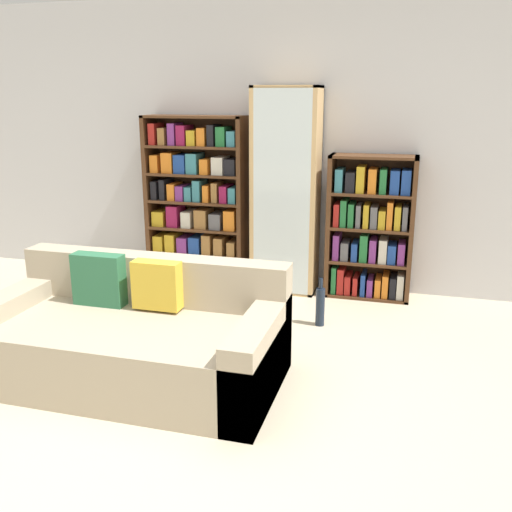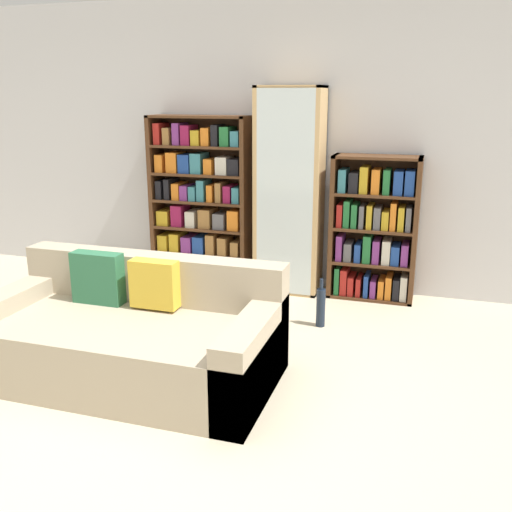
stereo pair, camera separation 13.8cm
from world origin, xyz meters
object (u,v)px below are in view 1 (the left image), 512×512
at_px(display_cabinet, 286,192).
at_px(couch, 134,339).
at_px(bookshelf_left, 197,203).
at_px(wine_bottle, 320,306).
at_px(bookshelf_right, 370,230).

bearing_deg(display_cabinet, couch, -105.53).
height_order(couch, display_cabinet, display_cabinet).
bearing_deg(bookshelf_left, wine_bottle, -31.21).
distance_m(bookshelf_left, bookshelf_right, 1.69).
height_order(display_cabinet, bookshelf_right, display_cabinet).
bearing_deg(bookshelf_left, bookshelf_right, 0.01).
relative_size(couch, wine_bottle, 4.78).
bearing_deg(couch, bookshelf_left, 99.24).
xyz_separation_m(display_cabinet, bookshelf_right, (0.79, 0.02, -0.32)).
bearing_deg(wine_bottle, bookshelf_left, 148.79).
bearing_deg(wine_bottle, bookshelf_right, 69.63).
distance_m(couch, wine_bottle, 1.60).
bearing_deg(bookshelf_left, display_cabinet, -1.05).
relative_size(couch, bookshelf_right, 1.48).
bearing_deg(wine_bottle, couch, -130.76).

